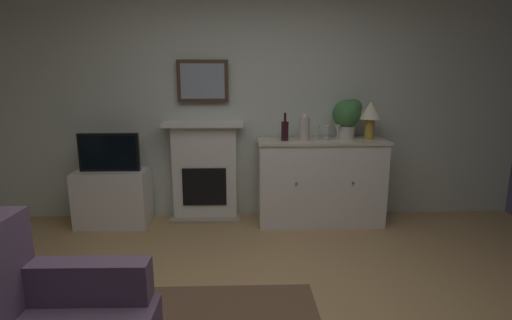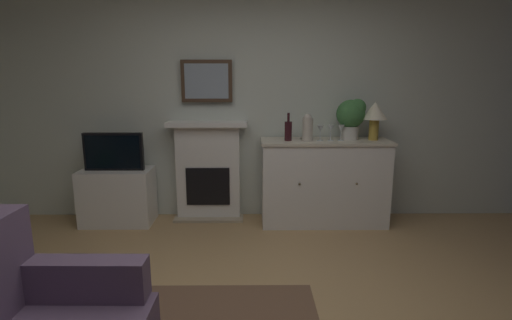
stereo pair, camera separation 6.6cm
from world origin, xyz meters
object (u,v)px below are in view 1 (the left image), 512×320
wine_bottle (285,130)px  potted_plant_small (348,115)px  wine_glass_right (337,129)px  fireplace_unit (205,171)px  sideboard_cabinet (320,182)px  wine_glass_left (317,129)px  tv_set (109,152)px  vase_decorative (304,127)px  tv_cabinet (113,197)px  wine_glass_center (327,129)px  table_lamp (370,113)px  framed_picture (203,81)px

wine_bottle → potted_plant_small: 0.70m
wine_bottle → potted_plant_small: potted_plant_small is taller
wine_bottle → wine_glass_right: wine_bottle is taller
fireplace_unit → wine_bottle: wine_bottle is taller
sideboard_cabinet → wine_glass_left: size_ratio=8.24×
tv_set → potted_plant_small: (2.52, 0.05, 0.38)m
vase_decorative → tv_cabinet: bearing=178.2°
wine_glass_left → tv_cabinet: (-2.17, 0.07, -0.74)m
wine_bottle → vase_decorative: (0.20, -0.01, 0.03)m
wine_glass_right → sideboard_cabinet: bearing=167.1°
wine_glass_center → table_lamp: bearing=5.5°
tv_cabinet → tv_set: tv_set is taller
tv_set → vase_decorative: bearing=-1.2°
sideboard_cabinet → tv_cabinet: 2.25m
fireplace_unit → tv_set: fireplace_unit is taller
wine_glass_left → wine_glass_right: 0.22m
framed_picture → wine_bottle: framed_picture is taller
vase_decorative → wine_glass_right: bearing=2.4°
fireplace_unit → wine_glass_left: size_ratio=6.67×
potted_plant_small → wine_glass_right: bearing=-146.6°
fireplace_unit → table_lamp: table_lamp is taller
wine_glass_left → wine_glass_right: size_ratio=1.00×
vase_decorative → potted_plant_small: bearing=11.3°
fireplace_unit → tv_set: (-0.98, -0.19, 0.25)m
framed_picture → wine_glass_right: size_ratio=3.33×
sideboard_cabinet → wine_glass_left: (-0.07, -0.05, 0.58)m
tv_cabinet → potted_plant_small: bearing=0.7°
wine_glass_right → potted_plant_small: size_ratio=0.38×
sideboard_cabinet → wine_glass_center: wine_glass_center is taller
tv_cabinet → sideboard_cabinet: bearing=-0.4°
sideboard_cabinet → potted_plant_small: (0.28, 0.05, 0.72)m
framed_picture → vase_decorative: 1.20m
wine_glass_left → wine_glass_center: 0.11m
fireplace_unit → sideboard_cabinet: (1.27, -0.18, -0.09)m
wine_glass_right → potted_plant_small: potted_plant_small is taller
wine_glass_right → vase_decorative: 0.35m
wine_bottle → wine_glass_left: (0.33, -0.01, 0.01)m
wine_glass_right → wine_glass_left: bearing=-175.6°
wine_bottle → vase_decorative: 0.20m
fireplace_unit → table_lamp: size_ratio=2.75×
sideboard_cabinet → tv_set: tv_set is taller
sideboard_cabinet → wine_glass_left: 0.59m
framed_picture → wine_glass_left: (1.20, -0.27, -0.49)m
sideboard_cabinet → tv_cabinet: bearing=179.6°
wine_glass_center → framed_picture: bearing=168.5°
fireplace_unit → potted_plant_small: potted_plant_small is taller
tv_cabinet → tv_set: 0.50m
wine_glass_right → tv_cabinet: size_ratio=0.22×
table_lamp → framed_picture: bearing=172.8°
wine_glass_center → tv_cabinet: (-2.28, 0.06, -0.74)m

